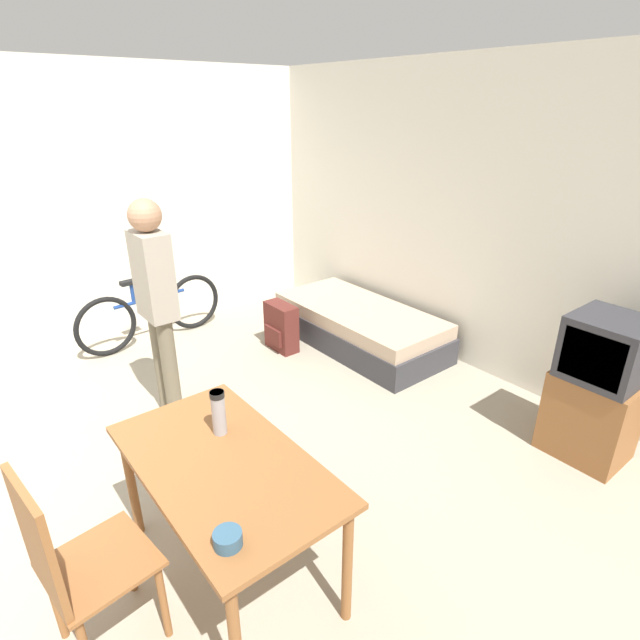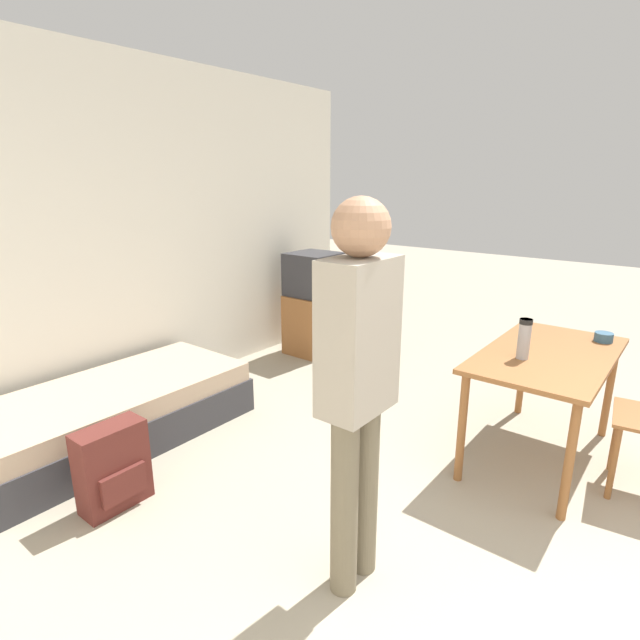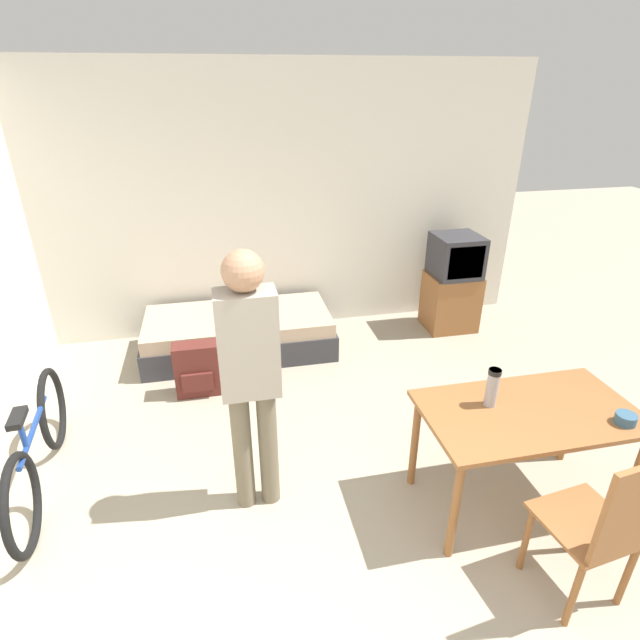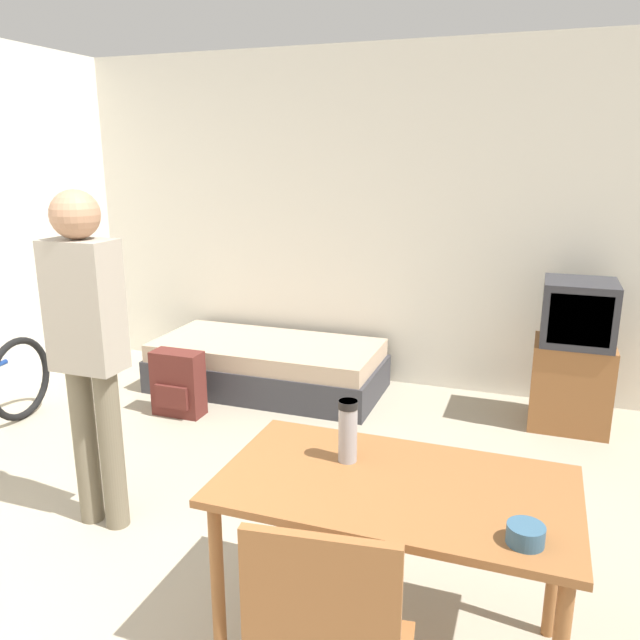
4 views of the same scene
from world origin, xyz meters
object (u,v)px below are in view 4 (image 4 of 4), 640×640
person_standing (87,338)px  mate_bowl (526,534)px  tv (574,356)px  dining_table (395,504)px  thermos_flask (348,428)px  daybed (267,366)px  backpack (178,384)px

person_standing → mate_bowl: bearing=-15.7°
tv → dining_table: 2.56m
dining_table → thermos_flask: (-0.21, 0.10, 0.23)m
daybed → backpack: 0.81m
thermos_flask → mate_bowl: 0.75m
dining_table → thermos_flask: bearing=154.7°
thermos_flask → backpack: (-1.80, 1.61, -0.63)m
thermos_flask → backpack: size_ratio=0.51×
backpack → daybed: bearing=59.7°
tv → mate_bowl: (-0.25, -2.69, 0.24)m
tv → person_standing: person_standing is taller
mate_bowl → backpack: bearing=141.9°
daybed → backpack: bearing=-120.3°
person_standing → mate_bowl: person_standing is taller
tv → dining_table: tv is taller
daybed → backpack: (-0.41, -0.70, 0.04)m
thermos_flask → tv: bearing=68.8°
person_standing → mate_bowl: 2.17m
person_standing → tv: bearing=42.2°
tv → dining_table: size_ratio=0.82×
mate_bowl → tv: bearing=84.7°
daybed → person_standing: bearing=-90.5°
thermos_flask → person_standing: bearing=169.6°
dining_table → person_standing: person_standing is taller
daybed → thermos_flask: bearing=-58.9°
daybed → mate_bowl: bearing=-52.0°
dining_table → person_standing: size_ratio=0.74×
dining_table → mate_bowl: (0.45, -0.23, 0.12)m
person_standing → backpack: 1.60m
mate_bowl → backpack: (-2.46, 1.93, -0.52)m
daybed → dining_table: bearing=-56.3°
mate_bowl → backpack: mate_bowl is taller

